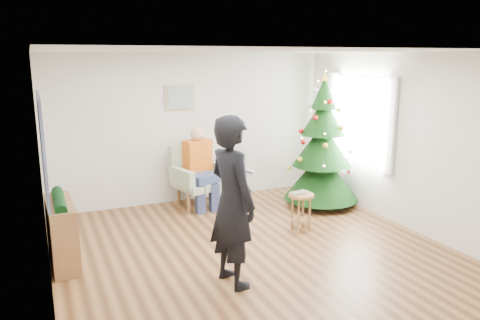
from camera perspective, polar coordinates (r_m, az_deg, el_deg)
name	(u,v)px	position (r m, az deg, el deg)	size (l,w,h in m)	color
floor	(251,249)	(6.40, 1.37, -10.82)	(5.00, 5.00, 0.00)	brown
ceiling	(252,51)	(5.88, 1.51, 13.14)	(5.00, 5.00, 0.00)	white
wall_back	(191,128)	(8.30, -5.95, 3.90)	(5.00, 5.00, 0.00)	silver
wall_front	(383,213)	(3.97, 17.09, -6.21)	(5.00, 5.00, 0.00)	silver
wall_left	(41,174)	(5.46, -23.05, -1.60)	(5.00, 5.00, 0.00)	silver
wall_right	(403,141)	(7.41, 19.23, 2.22)	(5.00, 5.00, 0.00)	silver
window_panel	(360,120)	(8.11, 14.38, 4.79)	(0.04, 1.30, 1.40)	white
curtains	(358,120)	(8.09, 14.21, 4.79)	(0.05, 1.75, 1.50)	white
christmas_tree	(322,147)	(8.08, 10.00, 1.57)	(1.26, 1.26, 2.28)	#3F2816
stool	(301,212)	(7.01, 7.43, -6.29)	(0.38, 0.38, 0.56)	brown
laptop	(301,193)	(6.93, 7.50, -4.04)	(0.31, 0.20, 0.02)	silver
armchair	(199,184)	(8.08, -5.07, -2.92)	(0.98, 0.94, 1.05)	#99AA89
seated_person	(200,166)	(7.95, -4.85, -0.79)	(0.56, 0.73, 1.37)	navy
standing_man	(232,202)	(5.18, -0.95, -5.11)	(0.71, 0.46, 1.93)	black
game_controller	(250,172)	(5.15, 1.28, -1.50)	(0.04, 0.13, 0.04)	white
console	(62,233)	(6.25, -20.88, -8.33)	(0.30, 1.00, 0.80)	brown
garland	(59,201)	(6.12, -21.19, -4.65)	(0.14, 0.14, 0.90)	black
tapestry	(43,146)	(5.70, -22.93, 1.56)	(0.03, 1.50, 1.15)	black
framed_picture	(180,97)	(8.14, -7.31, 7.59)	(0.52, 0.05, 0.42)	tan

